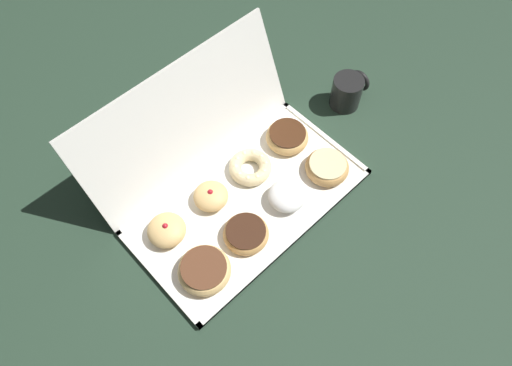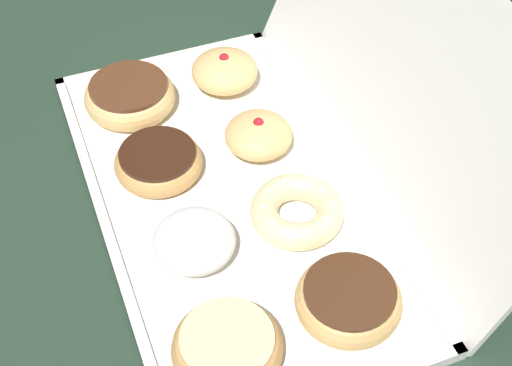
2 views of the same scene
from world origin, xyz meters
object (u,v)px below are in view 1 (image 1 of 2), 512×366
powdered_filled_donut_2 (287,196)px  chocolate_frosted_donut_0 (204,270)px  jelly_filled_donut_5 (211,196)px  coffee_mug (347,91)px  chocolate_frosted_donut_1 (246,233)px  glazed_ring_donut_3 (327,167)px  jelly_filled_donut_4 (167,230)px  chocolate_frosted_donut_7 (287,137)px  donut_box (248,202)px  cruller_donut_6 (250,167)px

powdered_filled_donut_2 → chocolate_frosted_donut_0: bearing=-179.0°
jelly_filled_donut_5 → coffee_mug: bearing=-1.9°
chocolate_frosted_donut_1 → glazed_ring_donut_3: (0.27, -0.01, 0.00)m
jelly_filled_donut_4 → chocolate_frosted_donut_7: (0.40, -0.00, -0.00)m
glazed_ring_donut_3 → chocolate_frosted_donut_7: chocolate_frosted_donut_7 is taller
jelly_filled_donut_4 → jelly_filled_donut_5: (0.13, -0.00, -0.00)m
glazed_ring_donut_3 → coffee_mug: size_ratio=1.07×
powdered_filled_donut_2 → jelly_filled_donut_5: bearing=136.5°
jelly_filled_donut_4 → glazed_ring_donut_3: bearing=-19.1°
powdered_filled_donut_2 → chocolate_frosted_donut_7: bearing=44.4°
donut_box → jelly_filled_donut_5: 0.09m
donut_box → chocolate_frosted_donut_7: bearing=17.5°
cruller_donut_6 → chocolate_frosted_donut_7: chocolate_frosted_donut_7 is taller
glazed_ring_donut_3 → powdered_filled_donut_2: bearing=175.9°
donut_box → powdered_filled_donut_2: bearing=-41.9°
jelly_filled_donut_5 → cruller_donut_6: 0.13m
glazed_ring_donut_3 → chocolate_frosted_donut_7: size_ratio=0.99×
cruller_donut_6 → coffee_mug: coffee_mug is taller
donut_box → glazed_ring_donut_3: size_ratio=5.16×
donut_box → powdered_filled_donut_2: size_ratio=6.29×
cruller_donut_6 → coffee_mug: (0.35, -0.01, 0.02)m
chocolate_frosted_donut_0 → powdered_filled_donut_2: powdered_filled_donut_2 is taller
powdered_filled_donut_2 → coffee_mug: 0.36m
chocolate_frosted_donut_0 → chocolate_frosted_donut_7: bearing=18.2°
glazed_ring_donut_3 → chocolate_frosted_donut_7: bearing=92.8°
glazed_ring_donut_3 → jelly_filled_donut_5: bearing=153.0°
chocolate_frosted_donut_1 → glazed_ring_donut_3: size_ratio=0.97×
chocolate_frosted_donut_1 → coffee_mug: size_ratio=1.04×
donut_box → chocolate_frosted_donut_7: chocolate_frosted_donut_7 is taller
coffee_mug → donut_box: bearing=-173.4°
donut_box → jelly_filled_donut_4: 0.21m
jelly_filled_donut_4 → cruller_donut_6: bearing=-1.0°
powdered_filled_donut_2 → jelly_filled_donut_4: jelly_filled_donut_4 is taller
chocolate_frosted_donut_7 → coffee_mug: bearing=-3.7°
jelly_filled_donut_5 → coffee_mug: size_ratio=0.82×
donut_box → jelly_filled_donut_5: jelly_filled_donut_5 is taller
chocolate_frosted_donut_1 → jelly_filled_donut_5: bearing=88.3°
jelly_filled_donut_4 → cruller_donut_6: size_ratio=0.84×
chocolate_frosted_donut_1 → jelly_filled_donut_4: 0.19m
donut_box → powdered_filled_donut_2: powdered_filled_donut_2 is taller
cruller_donut_6 → powdered_filled_donut_2: bearing=-87.5°
chocolate_frosted_donut_1 → glazed_ring_donut_3: 0.27m
powdered_filled_donut_2 → glazed_ring_donut_3: powdered_filled_donut_2 is taller
chocolate_frosted_donut_1 → jelly_filled_donut_5: size_ratio=1.27×
chocolate_frosted_donut_7 → cruller_donut_6: bearing=-179.7°
chocolate_frosted_donut_0 → chocolate_frosted_donut_1: bearing=1.0°
jelly_filled_donut_4 → donut_box: bearing=-18.6°
chocolate_frosted_donut_1 → chocolate_frosted_donut_7: bearing=25.6°
jelly_filled_donut_4 → chocolate_frosted_donut_7: 0.40m
chocolate_frosted_donut_0 → jelly_filled_donut_5: bearing=44.8°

